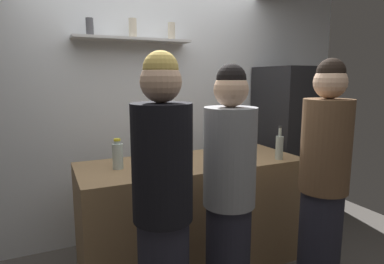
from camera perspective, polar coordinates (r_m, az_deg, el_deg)
The scene contains 13 objects.
back_wall_assembly at distance 3.38m, azimuth -7.60°, elevation 3.89°, with size 4.80×0.32×2.60m.
refrigerator at distance 3.85m, azimuth 16.79°, elevation -2.24°, with size 0.65×0.68×1.75m.
counter at distance 2.92m, azimuth 0.00°, elevation -13.96°, with size 1.89×0.75×0.93m, color #9E7A51.
baking_pan at distance 2.79m, azimuth -5.91°, elevation -4.55°, with size 0.34×0.24×0.05m, color gray.
utensil_holder at distance 3.09m, azimuth 5.80°, elevation -2.46°, with size 0.11×0.11×0.22m.
wine_bottle_amber_glass at distance 2.51m, azimuth 3.36°, elevation -3.68°, with size 0.07×0.07×0.34m.
wine_bottle_green_glass at distance 2.53m, azimuth -8.09°, elevation -3.78°, with size 0.08×0.08×0.33m.
wine_bottle_pale_glass at distance 2.90m, azimuth 15.09°, elevation -2.50°, with size 0.07×0.07×0.29m.
wine_bottle_dark_glass at distance 3.30m, azimuth 7.12°, elevation -0.72°, with size 0.08×0.08×0.32m.
water_bottle_plastic at distance 2.58m, azimuth -12.92°, elevation -4.01°, with size 0.08×0.08×0.24m.
person_brown_jacket at distance 2.53m, azimuth 22.05°, elevation -8.46°, with size 0.34×0.34×1.76m.
person_blonde at distance 1.90m, azimuth -5.12°, elevation -13.52°, with size 0.34×0.34×1.77m.
person_grey_hoodie at distance 2.18m, azimuth 6.50°, elevation -11.43°, with size 0.34×0.34×1.72m.
Camera 1 is at (-0.98, -1.96, 1.63)m, focal length 30.37 mm.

